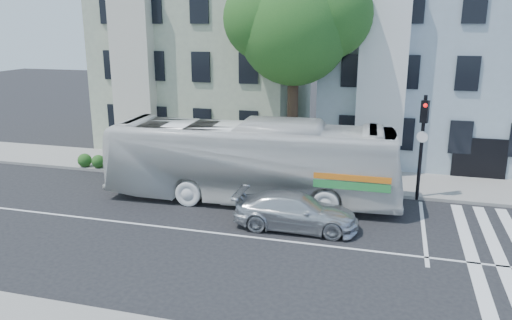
% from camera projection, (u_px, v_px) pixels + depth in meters
% --- Properties ---
extents(ground, '(120.00, 120.00, 0.00)m').
position_uv_depth(ground, '(245.00, 237.00, 18.78)').
color(ground, black).
rests_on(ground, ground).
extents(sidewalk_far, '(80.00, 4.00, 0.15)m').
position_uv_depth(sidewalk_far, '(289.00, 175.00, 26.19)').
color(sidewalk_far, gray).
rests_on(sidewalk_far, ground).
extents(building_left, '(12.00, 10.00, 11.00)m').
position_uv_depth(building_left, '(210.00, 59.00, 33.09)').
color(building_left, '#9CA58A').
rests_on(building_left, ground).
extents(building_right, '(12.00, 10.00, 11.00)m').
position_uv_depth(building_right, '(432.00, 63.00, 29.44)').
color(building_right, '#A4B6C4').
rests_on(building_right, ground).
extents(street_tree, '(7.30, 5.90, 11.10)m').
position_uv_depth(street_tree, '(296.00, 22.00, 24.81)').
color(street_tree, '#2D2116').
rests_on(street_tree, ground).
extents(bus, '(3.76, 13.25, 3.65)m').
position_uv_depth(bus, '(251.00, 161.00, 22.25)').
color(bus, silver).
rests_on(bus, ground).
extents(sedan, '(2.07, 4.88, 1.40)m').
position_uv_depth(sedan, '(296.00, 211.00, 19.40)').
color(sedan, silver).
rests_on(sedan, ground).
extents(hedge, '(8.54, 1.54, 0.70)m').
position_uv_depth(hedge, '(155.00, 166.00, 26.29)').
color(hedge, '#275F1F').
rests_on(hedge, sidewalk_far).
extents(traffic_signal, '(0.48, 0.55, 4.78)m').
position_uv_depth(traffic_signal, '(423.00, 134.00, 21.83)').
color(traffic_signal, black).
rests_on(traffic_signal, ground).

